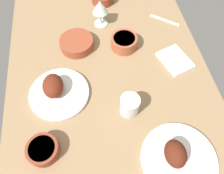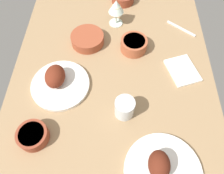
% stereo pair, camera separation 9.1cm
% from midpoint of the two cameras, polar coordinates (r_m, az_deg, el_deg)
% --- Properties ---
extents(dining_table, '(1.40, 0.90, 0.04)m').
position_cam_midpoint_polar(dining_table, '(0.95, 2.75, -1.48)').
color(dining_table, '#937551').
rests_on(dining_table, ground).
extents(plate_center_main, '(0.27, 0.27, 0.10)m').
position_cam_midpoint_polar(plate_center_main, '(0.82, 16.27, -20.41)').
color(plate_center_main, silver).
rests_on(plate_center_main, dining_table).
extents(plate_far_side, '(0.25, 0.25, 0.09)m').
position_cam_midpoint_polar(plate_far_side, '(0.94, -11.29, 1.23)').
color(plate_far_side, silver).
rests_on(plate_far_side, dining_table).
extents(bowl_pasta, '(0.12, 0.12, 0.06)m').
position_cam_midpoint_polar(bowl_pasta, '(1.05, 8.30, 10.87)').
color(bowl_pasta, '#A35133').
rests_on(bowl_pasta, dining_table).
extents(bowl_potatoes, '(0.11, 0.11, 0.05)m').
position_cam_midpoint_polar(bowl_potatoes, '(0.85, -17.27, -12.34)').
color(bowl_potatoes, brown).
rests_on(bowl_potatoes, dining_table).
extents(bowl_onions, '(0.16, 0.16, 0.05)m').
position_cam_midpoint_polar(bowl_onions, '(1.07, -4.02, 12.39)').
color(bowl_onions, brown).
rests_on(bowl_onions, dining_table).
extents(wine_glass, '(0.08, 0.08, 0.14)m').
position_cam_midpoint_polar(wine_glass, '(1.12, 3.58, 20.00)').
color(wine_glass, silver).
rests_on(wine_glass, dining_table).
extents(water_tumbler, '(0.08, 0.08, 0.09)m').
position_cam_midpoint_polar(water_tumbler, '(0.84, 6.42, -5.75)').
color(water_tumbler, silver).
rests_on(water_tumbler, dining_table).
extents(folded_napkin, '(0.18, 0.16, 0.01)m').
position_cam_midpoint_polar(folded_napkin, '(1.04, 20.48, 3.89)').
color(folded_napkin, white).
rests_on(folded_napkin, dining_table).
extents(fork_loose, '(0.11, 0.14, 0.01)m').
position_cam_midpoint_polar(fork_loose, '(1.21, 19.85, 14.12)').
color(fork_loose, silver).
rests_on(fork_loose, dining_table).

